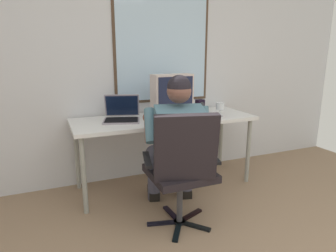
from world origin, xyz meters
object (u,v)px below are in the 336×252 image
(coffee_mug, at_px, (153,117))
(desk, at_px, (165,123))
(wine_glass, at_px, (220,107))
(office_chair, at_px, (183,164))
(laptop, at_px, (122,113))
(person_seated, at_px, (176,144))
(crt_monitor, at_px, (172,92))
(desk_speaker, at_px, (200,106))

(coffee_mug, bearing_deg, desk, 40.62)
(wine_glass, bearing_deg, office_chair, -137.90)
(wine_glass, bearing_deg, laptop, 166.44)
(office_chair, bearing_deg, person_seated, 77.77)
(crt_monitor, height_order, coffee_mug, crt_monitor)
(office_chair, bearing_deg, wine_glass, 42.10)
(crt_monitor, bearing_deg, person_seated, -110.57)
(person_seated, relative_size, coffee_mug, 12.59)
(desk_speaker, bearing_deg, wine_glass, -69.38)
(office_chair, xyz_separation_m, person_seated, (0.05, 0.25, 0.08))
(office_chair, distance_m, desk_speaker, 1.17)
(desk_speaker, bearing_deg, crt_monitor, -169.12)
(office_chair, relative_size, desk_speaker, 6.76)
(laptop, xyz_separation_m, coffee_mug, (0.25, -0.23, -0.02))
(laptop, bearing_deg, wine_glass, -13.56)
(laptop, distance_m, coffee_mug, 0.34)
(desk, height_order, desk_speaker, desk_speaker)
(person_seated, bearing_deg, laptop, 113.85)
(crt_monitor, bearing_deg, desk_speaker, 10.88)
(crt_monitor, xyz_separation_m, wine_glass, (0.47, -0.19, -0.15))
(person_seated, height_order, coffee_mug, person_seated)
(laptop, bearing_deg, crt_monitor, -5.63)
(office_chair, bearing_deg, laptop, 104.60)
(desk, xyz_separation_m, wine_glass, (0.56, -0.17, 0.16))
(desk_speaker, bearing_deg, office_chair, -124.92)
(crt_monitor, relative_size, coffee_mug, 4.48)
(office_chair, distance_m, coffee_mug, 0.73)
(desk_speaker, bearing_deg, laptop, -178.76)
(crt_monitor, bearing_deg, wine_glass, -21.88)
(wine_glass, bearing_deg, desk_speaker, 110.62)
(crt_monitor, bearing_deg, office_chair, -108.21)
(desk_speaker, xyz_separation_m, coffee_mug, (-0.64, -0.25, -0.02))
(desk, xyz_separation_m, person_seated, (-0.14, -0.59, -0.04))
(office_chair, distance_m, crt_monitor, 1.01)
(person_seated, bearing_deg, office_chair, -102.23)
(wine_glass, bearing_deg, crt_monitor, 158.12)
(office_chair, distance_m, person_seated, 0.27)
(wine_glass, relative_size, desk_speaker, 0.99)
(desk, relative_size, wine_glass, 12.84)
(office_chair, bearing_deg, desk, 77.21)
(person_seated, distance_m, laptop, 0.74)
(desk_speaker, distance_m, coffee_mug, 0.69)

